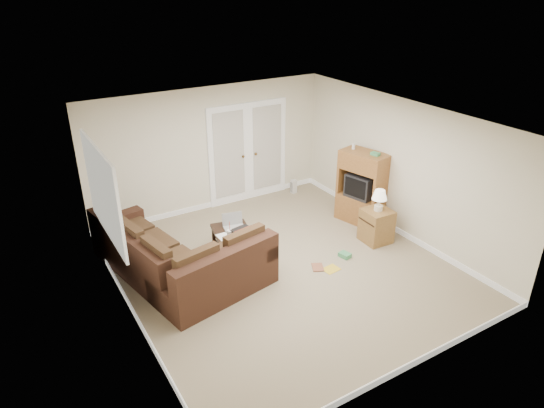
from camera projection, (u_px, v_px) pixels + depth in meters
floor at (283, 267)px, 8.05m from camera, size 5.50×5.50×0.00m
ceiling at (284, 121)px, 6.98m from camera, size 5.00×5.50×0.02m
wall_left at (123, 241)px, 6.35m from camera, size 0.02×5.50×2.50m
wall_right at (401, 169)px, 8.68m from camera, size 0.02×5.50×2.50m
wall_back at (210, 149)px, 9.64m from camera, size 5.00×0.02×2.50m
wall_front at (416, 288)px, 5.39m from camera, size 5.00×0.02×2.50m
baseboards at (283, 265)px, 8.03m from camera, size 5.00×5.50×0.10m
french_doors at (248, 153)px, 10.10m from camera, size 1.80×0.05×2.13m
window_left at (103, 193)px, 7.01m from camera, size 0.05×1.92×1.42m
sectional_sofa at (176, 262)px, 7.58m from camera, size 2.35×2.90×0.86m
coffee_table at (236, 248)px, 8.09m from camera, size 0.84×1.30×0.82m
tv_armoire at (362, 187)px, 9.27m from camera, size 0.69×0.98×1.53m
side_cabinet at (377, 223)px, 8.70m from camera, size 0.50×0.50×1.01m
space_heater at (294, 186)px, 10.74m from camera, size 0.13×0.11×0.30m
floor_magazine at (331, 269)px, 8.00m from camera, size 0.30×0.25×0.01m
floor_greenbox at (345, 255)px, 8.33m from camera, size 0.18×0.22×0.08m
floor_book at (312, 267)px, 8.03m from camera, size 0.28×0.31×0.02m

